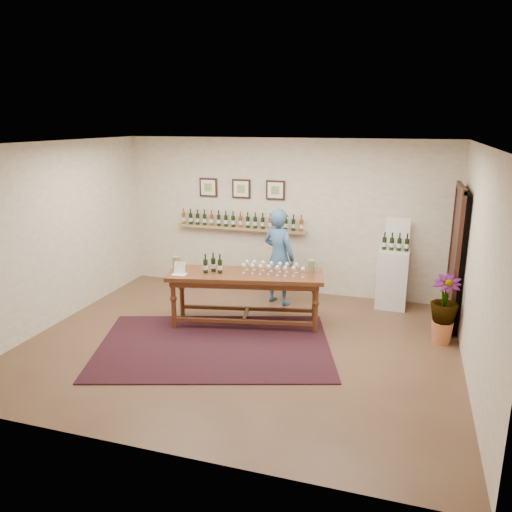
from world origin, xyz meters
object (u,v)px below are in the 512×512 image
(tasting_table, at_px, (246,281))
(person, at_px, (279,257))
(display_pedestal, at_px, (392,279))
(potted_plant, at_px, (444,309))

(tasting_table, distance_m, person, 1.10)
(tasting_table, relative_size, display_pedestal, 2.47)
(display_pedestal, height_order, potted_plant, display_pedestal)
(tasting_table, height_order, display_pedestal, display_pedestal)
(display_pedestal, relative_size, person, 0.60)
(person, bearing_deg, tasting_table, 99.62)
(tasting_table, xyz_separation_m, person, (0.25, 1.07, 0.12))
(potted_plant, relative_size, person, 0.52)
(display_pedestal, xyz_separation_m, potted_plant, (0.76, -1.29, 0.01))
(display_pedestal, height_order, person, person)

